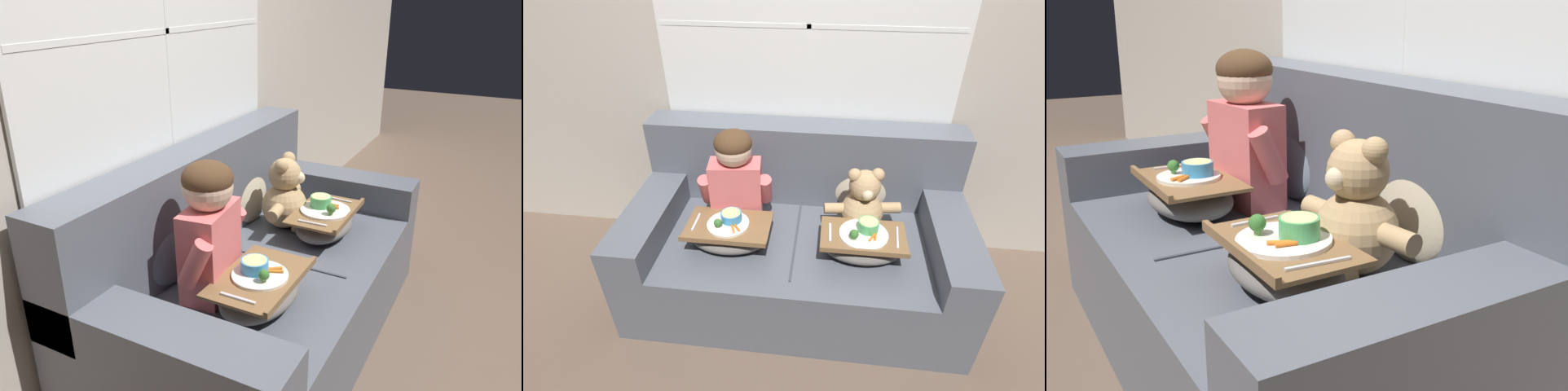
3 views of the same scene
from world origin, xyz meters
TOP-DOWN VIEW (x-y plane):
  - ground_plane at (0.00, 0.00)m, footprint 14.00×14.00m
  - wall_back_with_window at (0.00, 0.55)m, footprint 8.00×0.08m
  - couch at (0.00, 0.07)m, footprint 1.85×0.98m
  - throw_pillow_behind_child at (-0.35, 0.30)m, footprint 0.36×0.17m
  - throw_pillow_behind_teddy at (0.35, 0.30)m, footprint 0.36×0.17m
  - child_figure at (-0.35, 0.09)m, footprint 0.42×0.22m
  - teddy_bear at (0.35, 0.08)m, footprint 0.42×0.30m
  - lap_tray_child at (-0.35, -0.14)m, footprint 0.44×0.29m
  - lap_tray_teddy at (0.35, -0.14)m, footprint 0.43×0.27m

SIDE VIEW (x-z plane):
  - ground_plane at x=0.00m, z-range 0.00..0.00m
  - couch at x=0.00m, z-range -0.14..0.79m
  - lap_tray_child at x=-0.35m, z-range 0.42..0.61m
  - lap_tray_teddy at x=0.35m, z-range 0.41..0.61m
  - teddy_bear at x=0.35m, z-range 0.41..0.80m
  - throw_pillow_behind_child at x=-0.35m, z-range 0.42..0.80m
  - throw_pillow_behind_teddy at x=0.35m, z-range 0.42..0.80m
  - child_figure at x=-0.35m, z-range 0.47..1.04m
  - wall_back_with_window at x=0.00m, z-range 0.01..2.61m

